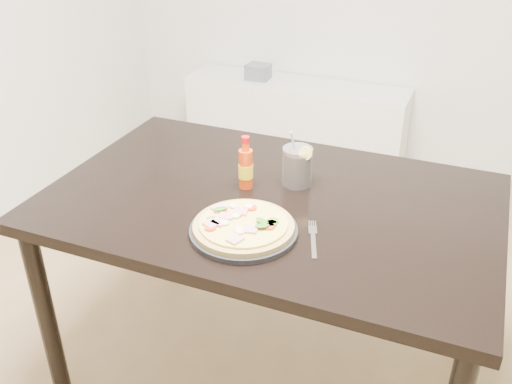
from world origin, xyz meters
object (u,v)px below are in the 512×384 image
at_px(pizza, 243,225).
at_px(fork, 313,238).
at_px(plate, 244,231).
at_px(media_console, 295,120).
at_px(cola_cup, 297,167).
at_px(hot_sauce_bottle, 246,168).
at_px(dining_table, 270,219).

height_order(pizza, fork, pizza).
bearing_deg(plate, fork, 14.11).
bearing_deg(media_console, cola_cup, -71.47).
bearing_deg(pizza, plate, 4.13).
bearing_deg(fork, media_console, 90.62).
relative_size(plate, hot_sauce_bottle, 1.73).
distance_m(hot_sauce_bottle, cola_cup, 0.17).
bearing_deg(cola_cup, media_console, 108.53).
xyz_separation_m(hot_sauce_bottle, cola_cup, (0.14, 0.08, -0.01)).
bearing_deg(pizza, fork, 13.99).
relative_size(hot_sauce_bottle, cola_cup, 0.95).
relative_size(dining_table, plate, 4.55).
bearing_deg(cola_cup, dining_table, -112.40).
distance_m(cola_cup, fork, 0.33).
relative_size(cola_cup, media_console, 0.13).
xyz_separation_m(dining_table, hot_sauce_bottle, (-0.10, 0.03, 0.15)).
bearing_deg(fork, pizza, 174.78).
bearing_deg(dining_table, fork, -41.83).
height_order(dining_table, plate, plate).
bearing_deg(plate, hot_sauce_bottle, 111.88).
xyz_separation_m(cola_cup, fork, (0.15, -0.29, -0.06)).
bearing_deg(hot_sauce_bottle, dining_table, -17.45).
relative_size(plate, media_console, 0.22).
bearing_deg(fork, hot_sauce_bottle, 125.73).
bearing_deg(dining_table, hot_sauce_bottle, 162.55).
bearing_deg(media_console, dining_table, -73.95).
xyz_separation_m(plate, pizza, (-0.00, -0.00, 0.02)).
xyz_separation_m(dining_table, cola_cup, (0.05, 0.12, 0.14)).
xyz_separation_m(plate, cola_cup, (0.04, 0.34, 0.05)).
relative_size(pizza, fork, 1.57).
xyz_separation_m(hot_sauce_bottle, fork, (0.29, -0.21, -0.07)).
xyz_separation_m(plate, hot_sauce_bottle, (-0.10, 0.25, 0.06)).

